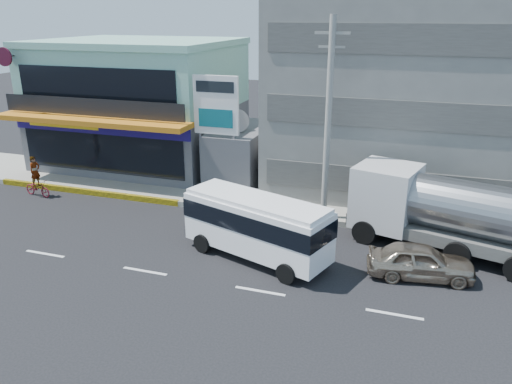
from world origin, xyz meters
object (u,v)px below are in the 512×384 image
tanker_truck (446,211)px  billboard (216,112)px  concrete_building (423,69)px  shop_building (142,107)px  minibus (257,223)px  motorcycle_rider (37,183)px  utility_pole_near (328,122)px  sedan (421,261)px  satellite_dish (237,130)px

tanker_truck → billboard: bearing=165.0°
concrete_building → tanker_truck: bearing=-79.8°
shop_building → tanker_truck: (19.63, -8.00, -2.13)m
minibus → motorcycle_rider: (-14.47, 3.37, -0.86)m
tanker_truck → utility_pole_near: bearing=165.5°
concrete_building → sedan: 13.52m
concrete_building → satellite_dish: (-10.00, -4.00, -3.42)m
minibus → tanker_truck: bearing=23.6°
shop_building → utility_pole_near: size_ratio=1.24×
billboard → motorcycle_rider: bearing=-162.1°
minibus → motorcycle_rider: size_ratio=2.90×
motorcycle_rider → sedan: bearing=-7.9°
utility_pole_near → tanker_truck: size_ratio=1.09×
shop_building → utility_pole_near: utility_pole_near is taller
utility_pole_near → motorcycle_rider: size_ratio=4.20×
shop_building → tanker_truck: bearing=-22.2°
shop_building → billboard: (7.50, -4.75, 0.93)m
satellite_dish → minibus: bearing=-64.5°
sedan → motorcycle_rider: 21.43m
minibus → motorcycle_rider: 14.88m
minibus → tanker_truck: (7.63, 3.33, 0.23)m
sedan → motorcycle_rider: (-21.23, 2.93, 0.07)m
minibus → motorcycle_rider: minibus is taller
shop_building → satellite_dish: bearing=-20.2°
motorcycle_rider → utility_pole_near: bearing=4.9°
billboard → utility_pole_near: 6.75m
shop_building → motorcycle_rider: size_ratio=5.21×
shop_building → sedan: (18.76, -10.89, -3.29)m
billboard → utility_pole_near: utility_pole_near is taller
shop_building → tanker_truck: shop_building is taller
concrete_building → satellite_dish: bearing=-158.2°
billboard → minibus: size_ratio=1.00×
satellite_dish → sedan: satellite_dish is taller
shop_building → motorcycle_rider: (-2.47, -7.96, -3.21)m
satellite_dish → utility_pole_near: utility_pole_near is taller
minibus → utility_pole_near: bearing=67.3°
concrete_building → utility_pole_near: concrete_building is taller
motorcycle_rider → tanker_truck: bearing=-0.1°
utility_pole_near → billboard: bearing=164.5°
minibus → tanker_truck: tanker_truck is taller
minibus → satellite_dish: bearing=115.5°
satellite_dish → utility_pole_near: 7.17m
minibus → motorcycle_rider: bearing=166.9°
concrete_building → tanker_truck: 10.54m
tanker_truck → concrete_building: bearing=100.2°
sedan → motorcycle_rider: size_ratio=1.75×
concrete_building → utility_pole_near: size_ratio=1.60×
motorcycle_rider → minibus: bearing=-13.1°
satellite_dish → billboard: size_ratio=0.22×
shop_building → minibus: (12.00, -11.33, -2.35)m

